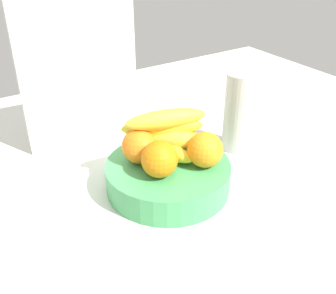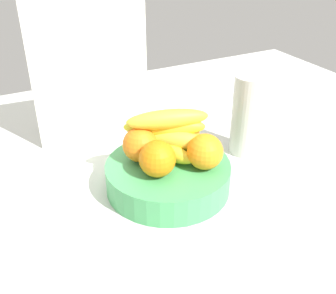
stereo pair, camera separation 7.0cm
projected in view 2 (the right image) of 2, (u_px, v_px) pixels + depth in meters
The scene contains 9 objects.
ground_plane at pixel (158, 200), 84.42cm from camera, with size 180.00×140.00×3.00cm, color silver.
fruit_bowl at pixel (168, 176), 84.17cm from camera, with size 25.90×25.90×5.94cm, color #45A15C.
orange_front_left at pixel (157, 159), 77.51cm from camera, with size 7.26×7.26×7.26cm, color orange.
orange_front_right at pixel (205, 152), 79.82cm from camera, with size 7.26×7.26×7.26cm, color orange.
orange_center at pixel (183, 135), 85.89cm from camera, with size 7.26×7.26×7.26cm, color orange.
orange_back_left at pixel (140, 145), 82.26cm from camera, with size 7.26×7.26×7.26cm, color orange.
banana_bunch at pixel (165, 133), 83.00cm from camera, with size 17.49×17.23×10.60cm.
cutting_board at pixel (91, 71), 96.14cm from camera, with size 28.00×1.80×36.00cm, color white.
thermos_tumbler at pixel (247, 115), 93.98cm from camera, with size 7.14×7.14×19.30cm, color beige.
Camera 2 is at (-29.12, -60.91, 50.41)cm, focal length 43.08 mm.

